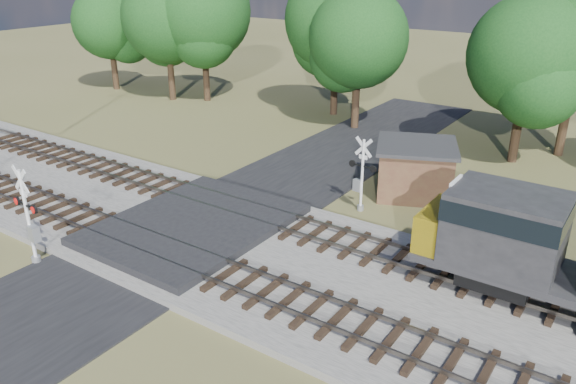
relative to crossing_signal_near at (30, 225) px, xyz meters
The scene contains 10 objects.
ground 6.49m from the crossing_signal_near, 56.77° to the left, with size 160.00×160.00×0.00m, color brown.
ballast_bed 14.68m from the crossing_signal_near, 23.09° to the left, with size 140.00×10.00×0.30m, color gray.
road 6.48m from the crossing_signal_near, 56.77° to the left, with size 7.00×60.00×0.08m, color black.
crossing_panel 6.82m from the crossing_signal_near, 59.12° to the left, with size 7.00×9.00×0.62m, color #262628.
track_near 7.42m from the crossing_signal_near, 26.22° to the left, with size 140.00×2.60×0.33m.
track_far 10.60m from the crossing_signal_near, 51.49° to the left, with size 140.00×2.60×0.33m.
crossing_signal_near is the anchor object (origin of this frame).
crossing_signal_far 14.95m from the crossing_signal_near, 55.45° to the left, with size 1.54×0.35×3.82m.
equipment_shed 18.70m from the crossing_signal_near, 58.12° to the left, with size 5.35×5.35×2.78m.
treeline 27.40m from the crossing_signal_near, 73.40° to the left, with size 77.20×11.51×11.56m.
Camera 1 is at (16.64, -16.07, 11.78)m, focal length 35.00 mm.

